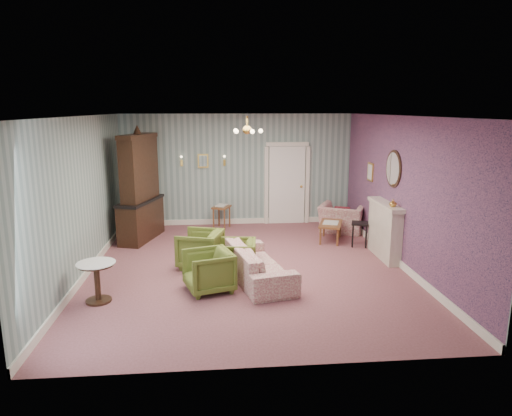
{
  "coord_description": "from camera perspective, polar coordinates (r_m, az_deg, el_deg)",
  "views": [
    {
      "loc": [
        -0.6,
        -8.41,
        3.04
      ],
      "look_at": [
        0.2,
        0.4,
        1.1
      ],
      "focal_mm": 32.07,
      "sensor_mm": 36.0,
      "label": 1
    }
  ],
  "objects": [
    {
      "name": "coffee_table",
      "position": [
        10.79,
        9.28,
        -2.94
      ],
      "size": [
        0.74,
        0.98,
        0.44
      ],
      "primitive_type": null,
      "rotation": [
        0.0,
        0.0,
        -0.34
      ],
      "color": "brown",
      "rests_on": "floor"
    },
    {
      "name": "door",
      "position": [
        12.18,
        3.87,
        3.08
      ],
      "size": [
        1.12,
        0.12,
        2.16
      ],
      "primitive_type": null,
      "color": "white",
      "rests_on": "floor"
    },
    {
      "name": "nesting_table",
      "position": [
        11.78,
        -4.31,
        -1.03
      ],
      "size": [
        0.54,
        0.59,
        0.64
      ],
      "primitive_type": null,
      "rotation": [
        0.0,
        0.0,
        -0.38
      ],
      "color": "brown",
      "rests_on": "floor"
    },
    {
      "name": "fireplace",
      "position": [
        9.78,
        15.73,
        -2.68
      ],
      "size": [
        0.3,
        1.4,
        1.16
      ],
      "primitive_type": null,
      "color": "beige",
      "rests_on": "floor"
    },
    {
      "name": "chandelier",
      "position": [
        8.44,
        -1.12,
        9.58
      ],
      "size": [
        0.56,
        0.56,
        0.36
      ],
      "primitive_type": null,
      "color": "gold",
      "rests_on": "ceiling"
    },
    {
      "name": "ceiling",
      "position": [
        8.43,
        -1.13,
        11.41
      ],
      "size": [
        7.0,
        7.0,
        0.0
      ],
      "primitive_type": "plane",
      "rotation": [
        3.14,
        0.0,
        0.0
      ],
      "color": "white",
      "rests_on": "ground"
    },
    {
      "name": "side_table_black",
      "position": [
        10.49,
        12.78,
        -3.23
      ],
      "size": [
        0.46,
        0.46,
        0.55
      ],
      "primitive_type": null,
      "rotation": [
        0.0,
        0.0,
        -0.32
      ],
      "color": "black",
      "rests_on": "floor"
    },
    {
      "name": "sconce_right",
      "position": [
        11.93,
        -3.97,
        5.89
      ],
      "size": [
        0.16,
        0.12,
        0.3
      ],
      "primitive_type": null,
      "color": "gold",
      "rests_on": "wall_back"
    },
    {
      "name": "mantel_vase",
      "position": [
        9.27,
        16.72,
        0.59
      ],
      "size": [
        0.15,
        0.15,
        0.15
      ],
      "primitive_type": "imported",
      "color": "gold",
      "rests_on": "fireplace"
    },
    {
      "name": "wall_back",
      "position": [
        12.03,
        -2.28,
        4.77
      ],
      "size": [
        6.0,
        0.0,
        6.0
      ],
      "primitive_type": "plane",
      "rotation": [
        1.57,
        0.0,
        0.0
      ],
      "color": "slate",
      "rests_on": "ground"
    },
    {
      "name": "pedestal_table",
      "position": [
        7.78,
        -19.18,
        -8.72
      ],
      "size": [
        0.71,
        0.71,
        0.66
      ],
      "primitive_type": null,
      "rotation": [
        0.0,
        0.0,
        -0.18
      ],
      "color": "black",
      "rests_on": "floor"
    },
    {
      "name": "dresser",
      "position": [
        10.91,
        -14.34,
        2.85
      ],
      "size": [
        0.96,
        1.66,
        2.62
      ],
      "primitive_type": null,
      "rotation": [
        0.0,
        0.0,
        -0.29
      ],
      "color": "black",
      "rests_on": "floor"
    },
    {
      "name": "oval_mirror",
      "position": [
        9.58,
        16.74,
        4.71
      ],
      "size": [
        0.04,
        0.76,
        0.84
      ],
      "primitive_type": null,
      "color": "white",
      "rests_on": "wall_right"
    },
    {
      "name": "wall_front",
      "position": [
        5.2,
        1.68,
        -5.46
      ],
      "size": [
        6.0,
        0.0,
        6.0
      ],
      "primitive_type": "plane",
      "rotation": [
        -1.57,
        0.0,
        0.0
      ],
      "color": "slate",
      "rests_on": "ground"
    },
    {
      "name": "wall_left",
      "position": [
        8.89,
        -20.76,
        1.25
      ],
      "size": [
        0.0,
        7.0,
        7.0
      ],
      "primitive_type": "plane",
      "rotation": [
        1.57,
        0.0,
        1.57
      ],
      "color": "slate",
      "rests_on": "ground"
    },
    {
      "name": "framed_print",
      "position": [
        10.87,
        14.09,
        4.38
      ],
      "size": [
        0.04,
        0.34,
        0.42
      ],
      "primitive_type": null,
      "color": "gold",
      "rests_on": "wall_right"
    },
    {
      "name": "wingback_chair",
      "position": [
        11.59,
        10.72,
        -0.7
      ],
      "size": [
        1.26,
        1.1,
        0.93
      ],
      "primitive_type": "imported",
      "rotation": [
        0.0,
        0.0,
        2.66
      ],
      "color": "#9B3E4C",
      "rests_on": "floor"
    },
    {
      "name": "floor",
      "position": [
        8.97,
        -1.05,
        -7.46
      ],
      "size": [
        7.0,
        7.0,
        0.0
      ],
      "primitive_type": "plane",
      "color": "#895056",
      "rests_on": "ground"
    },
    {
      "name": "wall_right",
      "position": [
        9.29,
        17.72,
        1.92
      ],
      "size": [
        0.0,
        7.0,
        7.0
      ],
      "primitive_type": "plane",
      "rotation": [
        1.57,
        0.0,
        -1.57
      ],
      "color": "slate",
      "rests_on": "ground"
    },
    {
      "name": "burgundy_cushion",
      "position": [
        11.43,
        10.68,
        -0.79
      ],
      "size": [
        0.41,
        0.28,
        0.39
      ],
      "primitive_type": "cube",
      "rotation": [
        0.17,
        0.0,
        -0.35
      ],
      "color": "maroon",
      "rests_on": "wingback_chair"
    },
    {
      "name": "olive_chair_c",
      "position": [
        8.98,
        -6.98,
        -4.85
      ],
      "size": [
        0.92,
        0.95,
        0.8
      ],
      "primitive_type": "imported",
      "rotation": [
        0.0,
        0.0,
        -1.87
      ],
      "color": "#566423",
      "rests_on": "floor"
    },
    {
      "name": "olive_chair_b",
      "position": [
        8.58,
        -2.42,
        -5.9
      ],
      "size": [
        0.71,
        0.75,
        0.71
      ],
      "primitive_type": "imported",
      "rotation": [
        0.0,
        0.0,
        -1.67
      ],
      "color": "#566423",
      "rests_on": "floor"
    },
    {
      "name": "sofa_chintz",
      "position": [
        8.26,
        0.19,
        -6.2
      ],
      "size": [
        1.06,
        2.18,
        0.82
      ],
      "primitive_type": "imported",
      "rotation": [
        0.0,
        0.0,
        1.79
      ],
      "color": "#9B3E4C",
      "rests_on": "floor"
    },
    {
      "name": "olive_chair_a",
      "position": [
        7.81,
        -5.95,
        -7.58
      ],
      "size": [
        0.89,
        0.92,
        0.77
      ],
      "primitive_type": "imported",
      "rotation": [
        0.0,
        0.0,
        -1.27
      ],
      "color": "#566423",
      "rests_on": "floor"
    },
    {
      "name": "sconce_left",
      "position": [
        11.96,
        -9.27,
        5.78
      ],
      "size": [
        0.16,
        0.12,
        0.3
      ],
      "primitive_type": null,
      "color": "gold",
      "rests_on": "wall_back"
    },
    {
      "name": "wall_right_floral",
      "position": [
        9.28,
        17.63,
        1.92
      ],
      "size": [
        0.0,
        7.0,
        7.0
      ],
      "primitive_type": "plane",
      "rotation": [
        1.57,
        0.0,
        -1.57
      ],
      "color": "#AF5779",
      "rests_on": "ground"
    },
    {
      "name": "gilt_mirror_back",
      "position": [
        11.95,
        -6.62,
        5.85
      ],
      "size": [
        0.28,
        0.06,
        0.36
      ],
      "primitive_type": null,
      "color": "gold",
      "rests_on": "wall_back"
    }
  ]
}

